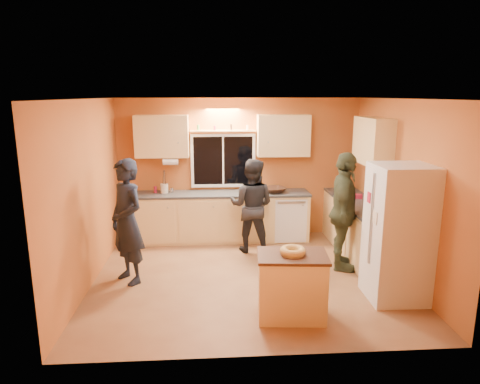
{
  "coord_description": "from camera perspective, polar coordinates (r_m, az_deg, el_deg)",
  "views": [
    {
      "loc": [
        -0.51,
        -5.93,
        2.66
      ],
      "look_at": [
        -0.09,
        0.4,
        1.21
      ],
      "focal_mm": 32.0,
      "sensor_mm": 36.0,
      "label": 1
    }
  ],
  "objects": [
    {
      "name": "potted_plant",
      "position": [
        6.34,
        18.98,
        -2.39
      ],
      "size": [
        0.36,
        0.34,
        0.33
      ],
      "primitive_type": "imported",
      "rotation": [
        0.0,
        0.0,
        -0.33
      ],
      "color": "gray",
      "rests_on": "right_counter"
    },
    {
      "name": "person_center",
      "position": [
        7.29,
        1.57,
        -1.84
      ],
      "size": [
        0.93,
        0.82,
        1.61
      ],
      "primitive_type": "imported",
      "rotation": [
        0.0,
        0.0,
        2.83
      ],
      "color": "black",
      "rests_on": "ground"
    },
    {
      "name": "red_box",
      "position": [
        7.68,
        15.4,
        -0.55
      ],
      "size": [
        0.19,
        0.16,
        0.07
      ],
      "primitive_type": "cube",
      "rotation": [
        0.0,
        0.0,
        -0.32
      ],
      "color": "maroon",
      "rests_on": "right_counter"
    },
    {
      "name": "back_counter",
      "position": [
        7.96,
        0.11,
        -3.21
      ],
      "size": [
        4.23,
        0.62,
        0.9
      ],
      "color": "#E3BF77",
      "rests_on": "ground"
    },
    {
      "name": "island",
      "position": [
        5.32,
        6.92,
        -12.26
      ],
      "size": [
        0.88,
        0.64,
        0.8
      ],
      "rotation": [
        0.0,
        0.0,
        -0.09
      ],
      "color": "#E3BF77",
      "rests_on": "ground"
    },
    {
      "name": "utensil_crock",
      "position": [
        7.91,
        -10.06,
        0.48
      ],
      "size": [
        0.14,
        0.14,
        0.17
      ],
      "primitive_type": "cylinder",
      "color": "beige",
      "rests_on": "back_counter"
    },
    {
      "name": "right_counter",
      "position": [
        7.23,
        16.36,
        -5.43
      ],
      "size": [
        0.62,
        1.84,
        0.9
      ],
      "color": "#E3BF77",
      "rests_on": "ground"
    },
    {
      "name": "person_left",
      "position": [
        6.27,
        -14.82,
        -3.85
      ],
      "size": [
        0.75,
        0.78,
        1.8
      ],
      "primitive_type": "imported",
      "rotation": [
        0.0,
        0.0,
        -0.87
      ],
      "color": "black",
      "rests_on": "ground"
    },
    {
      "name": "ground",
      "position": [
        6.52,
        1.04,
        -11.18
      ],
      "size": [
        4.5,
        4.5,
        0.0
      ],
      "primitive_type": "plane",
      "color": "brown",
      "rests_on": "ground"
    },
    {
      "name": "bundt_pastry",
      "position": [
        5.15,
        7.05,
        -7.81
      ],
      "size": [
        0.31,
        0.31,
        0.09
      ],
      "primitive_type": "torus",
      "color": "tan",
      "rests_on": "island"
    },
    {
      "name": "room_shell",
      "position": [
        6.46,
        1.85,
        3.61
      ],
      "size": [
        4.54,
        4.04,
        2.61
      ],
      "color": "#B6682E",
      "rests_on": "ground"
    },
    {
      "name": "refrigerator",
      "position": [
        5.93,
        20.36,
        -5.19
      ],
      "size": [
        0.72,
        0.7,
        1.8
      ],
      "primitive_type": "cube",
      "color": "silver",
      "rests_on": "ground"
    },
    {
      "name": "person_right",
      "position": [
        6.7,
        13.64,
        -2.59
      ],
      "size": [
        0.74,
        1.15,
        1.83
      ],
      "primitive_type": "imported",
      "rotation": [
        0.0,
        0.0,
        1.28
      ],
      "color": "#313622",
      "rests_on": "ground"
    },
    {
      "name": "mixing_bowl",
      "position": [
        7.87,
        4.62,
        0.3
      ],
      "size": [
        0.51,
        0.51,
        0.1
      ],
      "primitive_type": "imported",
      "rotation": [
        0.0,
        0.0,
        0.34
      ],
      "color": "black",
      "rests_on": "back_counter"
    }
  ]
}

